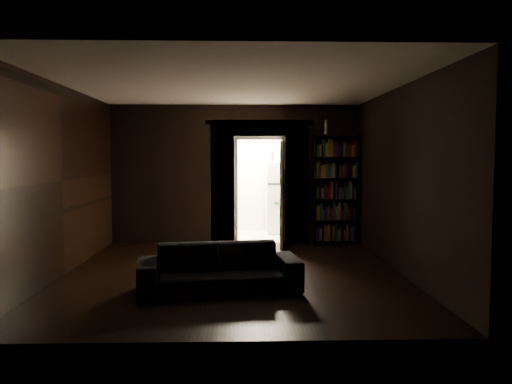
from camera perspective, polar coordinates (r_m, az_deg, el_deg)
ground at (r=7.58m, az=-2.61°, el=-9.32°), size 5.50×5.50×0.00m
room_walls at (r=8.44m, az=-2.60°, el=3.57°), size 5.02×5.61×2.84m
kitchen_alcove at (r=11.26m, az=0.22°, el=1.28°), size 2.20×1.80×2.60m
sofa at (r=6.57m, az=-4.20°, el=-7.84°), size 2.18×1.18×0.80m
bookshelf at (r=10.12m, az=8.99°, el=0.29°), size 0.92×0.39×2.20m
refrigerator at (r=11.48m, az=3.04°, el=-0.60°), size 0.94×0.91×1.65m
door at (r=9.74m, az=2.99°, el=-0.25°), size 0.15×0.85×2.05m
figurine at (r=10.02m, az=8.01°, el=7.38°), size 0.12×0.12×0.29m
bottles at (r=11.46m, az=2.89°, el=4.21°), size 0.69×0.22×0.28m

